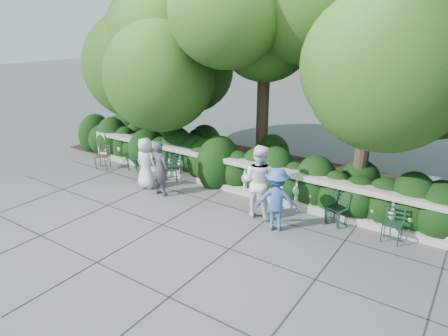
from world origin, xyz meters
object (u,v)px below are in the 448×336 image
Objects in this scene: chair_d at (332,226)px; chair_weathered at (102,170)px; chair_a at (133,172)px; chair_e at (331,225)px; chair_f at (388,244)px; chair_c at (155,177)px; person_businessman at (146,163)px; chair_b at (172,181)px; person_casual_man at (259,181)px; person_older_blue at (277,200)px; person_woman_grey at (160,168)px.

chair_d and chair_weathered have the same top height.
chair_weathered is at bearing -157.77° from chair_a.
chair_f is (1.39, -0.13, 0.00)m from chair_e.
chair_c is 7.29m from chair_f.
person_businessman is (-5.54, -0.73, 0.78)m from chair_d.
chair_b is 2.72m from chair_weathered.
person_casual_man reaches higher than chair_c.
chair_c is 0.54× the size of person_older_blue.
chair_a is 6.90m from chair_d.
chair_d is at bearing -172.10° from person_businessman.
chair_b is 3.60m from person_casual_man.
person_casual_man reaches higher than chair_e.
person_older_blue reaches higher than chair_weathered.
chair_e is 1.00× the size of chair_f.
person_woman_grey is (-6.15, -0.80, 0.81)m from chair_f.
person_older_blue is at bearing -120.19° from chair_e.
chair_weathered is 2.50m from person_businessman.
chair_c and chair_weathered have the same top height.
chair_f is 0.44× the size of person_casual_man.
chair_weathered is at bearing -25.58° from person_older_blue.
person_older_blue is (4.84, -0.91, 0.78)m from chair_c.
person_older_blue is at bearing -26.39° from chair_weathered.
chair_e is (6.85, 0.05, 0.00)m from chair_a.
chair_weathered is at bearing 176.07° from chair_b.
chair_b is at bearing 3.74° from chair_c.
chair_c is 1.00× the size of chair_f.
chair_a is 2.41m from person_woman_grey.
chair_a is at bearing -27.01° from person_businessman.
person_businessman is at bearing -174.77° from chair_f.
chair_b is at bearing -162.98° from chair_d.
chair_a is 1.00× the size of chair_c.
person_businessman reaches higher than chair_b.
chair_f is 1.00× the size of chair_weathered.
chair_e is at bearing -161.08° from person_older_blue.
person_older_blue reaches higher than chair_c.
person_businessman is at bearing -31.32° from chair_a.
person_older_blue is at bearing -28.55° from chair_b.
person_woman_grey reaches higher than chair_weathered.
chair_a is at bearing 3.03° from chair_weathered.
chair_a is 5.20m from person_casual_man.
person_businessman reaches higher than chair_weathered.
person_woman_grey reaches higher than chair_a.
chair_a is at bearing 179.46° from chair_f.
chair_b is 1.00× the size of chair_e.
chair_f is 3.32m from person_casual_man.
chair_d is 1.62m from person_older_blue.
person_older_blue reaches higher than chair_d.
person_businessman is at bearing 1.51° from person_casual_man.
chair_e is 7.87m from chair_weathered.
chair_b is 1.32m from person_woman_grey.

